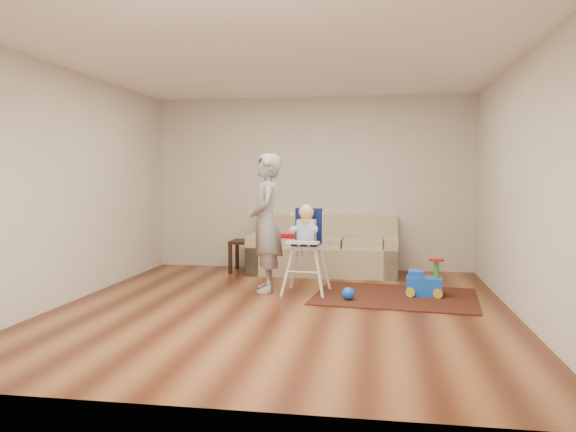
# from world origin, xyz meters

# --- Properties ---
(ground) EXTENTS (5.50, 5.50, 0.00)m
(ground) POSITION_xyz_m (0.00, 0.00, 0.00)
(ground) COLOR #431B0C
(ground) RESTS_ON ground
(room_envelope) EXTENTS (5.04, 5.52, 2.72)m
(room_envelope) POSITION_xyz_m (0.00, 0.53, 1.88)
(room_envelope) COLOR beige
(room_envelope) RESTS_ON ground
(sofa) EXTENTS (2.22, 0.95, 0.85)m
(sofa) POSITION_xyz_m (0.23, 2.30, 0.43)
(sofa) COLOR tan
(sofa) RESTS_ON ground
(side_table) EXTENTS (0.49, 0.49, 0.49)m
(side_table) POSITION_xyz_m (-0.94, 2.27, 0.24)
(side_table) COLOR black
(side_table) RESTS_ON ground
(area_rug) EXTENTS (2.07, 1.64, 0.02)m
(area_rug) POSITION_xyz_m (1.26, 0.78, 0.01)
(area_rug) COLOR black
(area_rug) RESTS_ON ground
(ride_on_toy) EXTENTS (0.45, 0.34, 0.46)m
(ride_on_toy) POSITION_xyz_m (1.61, 0.87, 0.25)
(ride_on_toy) COLOR blue
(ride_on_toy) RESTS_ON area_rug
(toy_ball) EXTENTS (0.15, 0.15, 0.15)m
(toy_ball) POSITION_xyz_m (0.71, 0.47, 0.09)
(toy_ball) COLOR blue
(toy_ball) RESTS_ON area_rug
(high_chair) EXTENTS (0.56, 0.56, 1.13)m
(high_chair) POSITION_xyz_m (0.16, 0.83, 0.54)
(high_chair) COLOR white
(high_chair) RESTS_ON ground
(adult) EXTENTS (0.56, 0.72, 1.75)m
(adult) POSITION_xyz_m (-0.36, 0.88, 0.88)
(adult) COLOR gray
(adult) RESTS_ON ground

